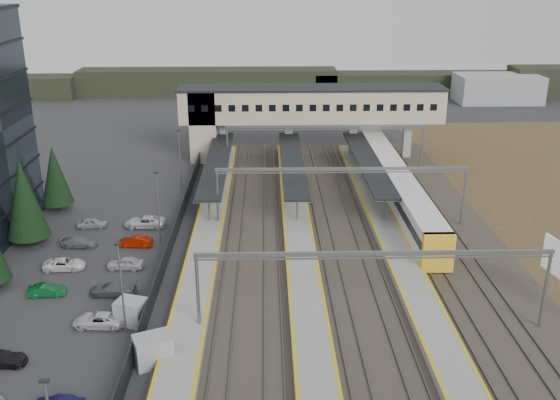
{
  "coord_description": "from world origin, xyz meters",
  "views": [
    {
      "loc": [
        3.56,
        -52.11,
        27.93
      ],
      "look_at": [
        5.02,
        12.28,
        4.0
      ],
      "focal_mm": 40.0,
      "sensor_mm": 36.0,
      "label": 1
    }
  ],
  "objects_px": {
    "relay_cabin_near": "(153,350)",
    "relay_cabin_far": "(131,311)",
    "train": "(395,183)",
    "footbridge": "(293,108)"
  },
  "relations": [
    {
      "from": "relay_cabin_near",
      "to": "footbridge",
      "type": "relative_size",
      "value": 0.08
    },
    {
      "from": "relay_cabin_far",
      "to": "relay_cabin_near",
      "type": "bearing_deg",
      "value": -64.09
    },
    {
      "from": "footbridge",
      "to": "train",
      "type": "distance_m",
      "value": 23.32
    },
    {
      "from": "relay_cabin_near",
      "to": "train",
      "type": "relative_size",
      "value": 0.08
    },
    {
      "from": "relay_cabin_near",
      "to": "relay_cabin_far",
      "type": "bearing_deg",
      "value": 115.91
    },
    {
      "from": "relay_cabin_far",
      "to": "train",
      "type": "bearing_deg",
      "value": 46.43
    },
    {
      "from": "relay_cabin_near",
      "to": "train",
      "type": "distance_m",
      "value": 43.14
    },
    {
      "from": "relay_cabin_far",
      "to": "footbridge",
      "type": "bearing_deg",
      "value": 72.12
    },
    {
      "from": "relay_cabin_near",
      "to": "relay_cabin_far",
      "type": "relative_size",
      "value": 1.2
    },
    {
      "from": "footbridge",
      "to": "train",
      "type": "height_order",
      "value": "footbridge"
    }
  ]
}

